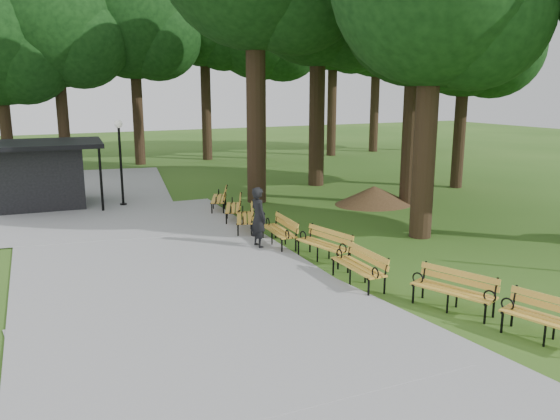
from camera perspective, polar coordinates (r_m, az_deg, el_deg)
name	(u,v)px	position (r m, az deg, el deg)	size (l,w,h in m)	color
ground	(336,276)	(14.44, 5.76, -6.73)	(100.00, 100.00, 0.00)	#2F5819
path	(153,263)	(15.64, -12.88, -5.35)	(12.00, 38.00, 0.06)	#99999C
person	(258,218)	(16.61, -2.23, -0.78)	(0.67, 0.44, 1.85)	black
kiosk	(41,175)	(24.20, -23.37, 3.36)	(4.21, 3.66, 2.63)	black
lamp_post	(120,145)	(23.15, -16.14, 6.40)	(0.32, 0.32, 3.47)	black
dirt_mound	(374,195)	(23.23, 9.62, 1.53)	(2.79, 2.79, 0.76)	#47301C
bench_0	(551,321)	(11.80, 26.04, -10.23)	(1.90, 0.64, 0.88)	gold
bench_1	(453,291)	(12.67, 17.33, -7.95)	(1.90, 0.64, 0.88)	gold
bench_2	(358,267)	(13.78, 8.02, -5.82)	(1.90, 0.64, 0.88)	gold
bench_3	(323,245)	(15.52, 4.49, -3.62)	(1.90, 0.64, 0.88)	gold
bench_4	(279,231)	(16.94, -0.14, -2.19)	(1.90, 0.64, 0.88)	gold
bench_5	(244,218)	(18.69, -3.67, -0.82)	(1.90, 0.64, 0.88)	gold
bench_6	(233,208)	(20.27, -4.85, 0.22)	(1.90, 0.64, 0.88)	gold
bench_7	(219,199)	(21.96, -6.31, 1.15)	(1.90, 0.64, 0.88)	gold
lawn_tree_1	(416,13)	(23.24, 13.76, 19.07)	(5.69, 5.69, 10.43)	black
lawn_tree_5	(467,29)	(27.86, 18.63, 17.25)	(6.18, 6.18, 10.46)	black
tree_backdrop	(244,30)	(37.18, -3.68, 17.94)	(35.62, 9.37, 16.52)	black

